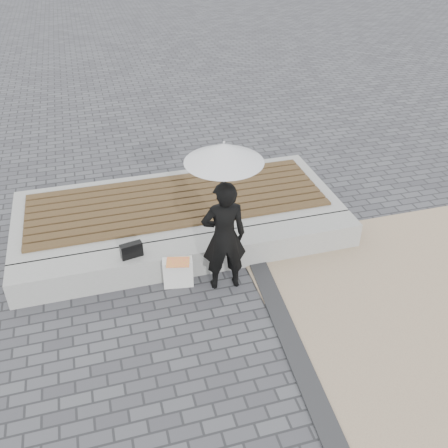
{
  "coord_description": "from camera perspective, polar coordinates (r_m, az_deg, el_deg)",
  "views": [
    {
      "loc": [
        -1.14,
        -3.94,
        4.54
      ],
      "look_at": [
        0.3,
        1.11,
        1.0
      ],
      "focal_mm": 40.29,
      "sensor_mm": 36.0,
      "label": 1
    }
  ],
  "objects": [
    {
      "name": "canvas_tote",
      "position": [
        6.84,
        -5.24,
        -5.5
      ],
      "size": [
        0.42,
        0.23,
        0.42
      ],
      "primitive_type": "cube",
      "rotation": [
        0.0,
        0.0,
        -0.15
      ],
      "color": "silver",
      "rests_on": "ground"
    },
    {
      "name": "parasol",
      "position": [
        5.84,
        0.0,
        8.08
      ],
      "size": [
        0.95,
        0.95,
        1.21
      ],
      "rotation": [
        0.0,
        0.0,
        -0.39
      ],
      "color": "silver",
      "rests_on": "ground"
    },
    {
      "name": "seating_ledge",
      "position": [
        7.14,
        -3.38,
        -3.58
      ],
      "size": [
        5.0,
        0.45,
        0.4
      ],
      "primitive_type": "cube",
      "color": "#A0A09B",
      "rests_on": "ground"
    },
    {
      "name": "timber_decking",
      "position": [
        7.99,
        -5.39,
        2.74
      ],
      "size": [
        4.6,
        1.6,
        0.04
      ],
      "primitive_type": null,
      "color": "brown",
      "rests_on": "timber_platform"
    },
    {
      "name": "magazine",
      "position": [
        6.67,
        -5.25,
        -4.33
      ],
      "size": [
        0.35,
        0.29,
        0.01
      ],
      "primitive_type": "cube",
      "rotation": [
        0.0,
        0.0,
        -0.24
      ],
      "color": "#ED364D",
      "rests_on": "canvas_tote"
    },
    {
      "name": "timber_platform",
      "position": [
        8.1,
        -5.31,
        1.41
      ],
      "size": [
        5.0,
        2.0,
        0.4
      ],
      "primitive_type": "cube",
      "color": "#969692",
      "rests_on": "ground"
    },
    {
      "name": "woman",
      "position": [
        6.45,
        0.0,
        -1.45
      ],
      "size": [
        0.61,
        0.43,
        1.61
      ],
      "primitive_type": "imported",
      "rotation": [
        0.0,
        0.0,
        3.06
      ],
      "color": "black",
      "rests_on": "ground"
    },
    {
      "name": "handbag",
      "position": [
        6.83,
        -10.46,
        -2.95
      ],
      "size": [
        0.31,
        0.16,
        0.21
      ],
      "primitive_type": "cube",
      "rotation": [
        0.0,
        0.0,
        0.2
      ],
      "color": "black",
      "rests_on": "seating_ledge"
    },
    {
      "name": "ground",
      "position": [
        6.13,
        0.18,
        -13.9
      ],
      "size": [
        80.0,
        80.0,
        0.0
      ],
      "primitive_type": "plane",
      "color": "#47484C",
      "rests_on": "ground"
    },
    {
      "name": "edging_band",
      "position": [
        6.0,
        8.73,
        -15.58
      ],
      "size": [
        0.61,
        5.2,
        0.04
      ],
      "primitive_type": "cube",
      "rotation": [
        0.0,
        0.0,
        -0.07
      ],
      "color": "#29292B",
      "rests_on": "ground"
    }
  ]
}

